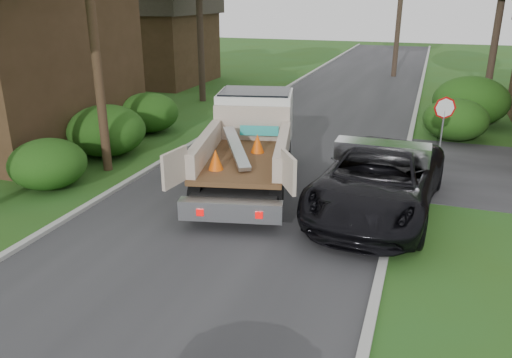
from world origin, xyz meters
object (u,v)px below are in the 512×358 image
at_px(utility_pole, 91,11).
at_px(black_pickup, 378,180).
at_px(house_left_far, 152,36).
at_px(flatbed_truck, 251,134).
at_px(stop_sign, 444,117).

distance_m(utility_pole, black_pickup, 10.05).
distance_m(house_left_far, flatbed_truck, 20.56).
bearing_deg(stop_sign, black_pickup, -109.57).
bearing_deg(flatbed_truck, utility_pole, 179.39).
bearing_deg(house_left_far, utility_pole, -64.77).
height_order(utility_pole, flatbed_truck, utility_pole).
bearing_deg(house_left_far, stop_sign, -34.81).
distance_m(utility_pole, flatbed_truck, 6.21).
distance_m(stop_sign, flatbed_truck, 6.56).
height_order(house_left_far, black_pickup, house_left_far).
bearing_deg(black_pickup, utility_pole, -178.08).
distance_m(stop_sign, utility_pole, 11.91).
xyz_separation_m(stop_sign, utility_pole, (-10.68, -4.02, 3.40)).
height_order(stop_sign, utility_pole, utility_pole).
distance_m(utility_pole, house_left_far, 18.93).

